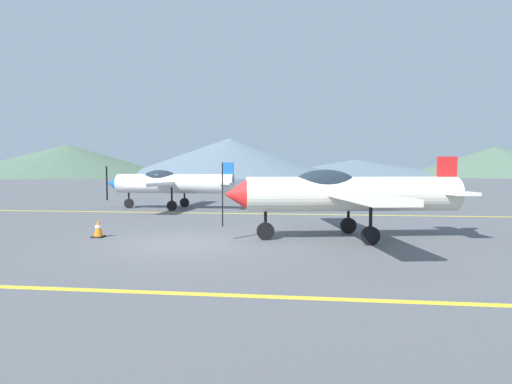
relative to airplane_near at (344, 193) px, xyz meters
name	(u,v)px	position (x,y,z in m)	size (l,w,h in m)	color
ground_plane	(188,243)	(-4.64, -1.20, -1.45)	(400.00, 400.00, 0.00)	#54565B
apron_line_near	(110,291)	(-4.64, -6.04, -1.45)	(80.00, 0.16, 0.01)	yellow
apron_line_far	(235,213)	(-4.64, 7.00, -1.45)	(80.00, 0.16, 0.01)	yellow
airplane_near	(344,193)	(0.00, 0.00, 0.00)	(7.55, 8.62, 2.58)	silver
airplane_mid	(170,183)	(-8.67, 9.02, 0.00)	(7.45, 8.59, 2.58)	silver
car_sedan	(327,193)	(0.08, 11.01, -0.61)	(4.63, 3.68, 1.62)	#3372BF
traffic_cone_front	(98,228)	(-7.78, -0.58, -1.17)	(0.36, 0.36, 0.59)	black
hill_left	(68,161)	(-79.01, 112.81, 3.88)	(72.58, 72.58, 10.67)	#4C6651
hill_centerleft	(230,158)	(-26.68, 123.90, 5.14)	(73.95, 73.95, 13.19)	slate
hill_centerright	(355,168)	(17.64, 141.99, 1.66)	(76.17, 76.17, 6.24)	slate
hill_right	(493,162)	(61.09, 129.67, 3.58)	(60.25, 60.25, 10.06)	#4C6651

